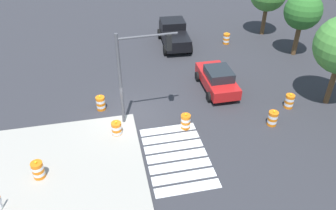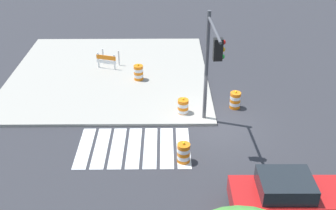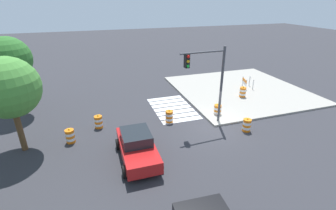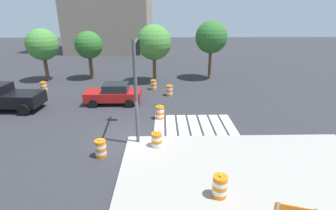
% 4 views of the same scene
% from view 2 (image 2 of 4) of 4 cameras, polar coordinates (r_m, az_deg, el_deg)
% --- Properties ---
extents(ground_plane, '(120.00, 120.00, 0.00)m').
position_cam_2_polar(ground_plane, '(20.61, 6.78, -2.92)').
color(ground_plane, '#2D2D33').
extents(sidewalk_corner, '(12.00, 12.00, 0.15)m').
position_cam_2_polar(sidewalk_corner, '(25.91, -8.07, 4.28)').
color(sidewalk_corner, '#9E998E').
rests_on(sidewalk_corner, ground).
extents(crosswalk_stripes, '(5.10, 3.20, 0.02)m').
position_cam_2_polar(crosswalk_stripes, '(18.99, -4.72, -5.87)').
color(crosswalk_stripes, silver).
rests_on(crosswalk_stripes, ground).
extents(sports_car, '(4.31, 2.16, 1.63)m').
position_cam_2_polar(sports_car, '(15.79, 16.35, -11.96)').
color(sports_car, red).
rests_on(sports_car, ground).
extents(traffic_barrel_near_corner, '(0.56, 0.56, 1.02)m').
position_cam_2_polar(traffic_barrel_near_corner, '(17.85, 2.16, -6.62)').
color(traffic_barrel_near_corner, orange).
rests_on(traffic_barrel_near_corner, ground).
extents(traffic_barrel_crosswalk_end, '(0.56, 0.56, 1.02)m').
position_cam_2_polar(traffic_barrel_crosswalk_end, '(21.18, 2.10, -0.33)').
color(traffic_barrel_crosswalk_end, orange).
rests_on(traffic_barrel_crosswalk_end, ground).
extents(traffic_barrel_lane_center, '(0.56, 0.56, 1.02)m').
position_cam_2_polar(traffic_barrel_lane_center, '(22.12, 9.26, 0.66)').
color(traffic_barrel_lane_center, orange).
rests_on(traffic_barrel_lane_center, ground).
extents(traffic_barrel_on_sidewalk, '(0.56, 0.56, 1.02)m').
position_cam_2_polar(traffic_barrel_on_sidewalk, '(24.64, -4.10, 4.50)').
color(traffic_barrel_on_sidewalk, orange).
rests_on(traffic_barrel_on_sidewalk, sidewalk_corner).
extents(construction_barricade, '(1.41, 1.11, 1.00)m').
position_cam_2_polar(construction_barricade, '(26.39, -8.38, 6.27)').
color(construction_barricade, silver).
rests_on(construction_barricade, sidewalk_corner).
extents(traffic_light_pole, '(0.49, 3.29, 5.50)m').
position_cam_2_polar(traffic_light_pole, '(18.27, 5.99, 6.58)').
color(traffic_light_pole, '#4C4C51').
rests_on(traffic_light_pole, sidewalk_corner).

